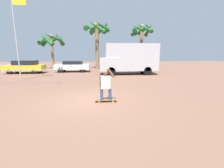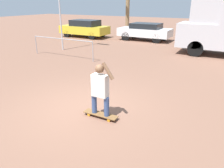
{
  "view_description": "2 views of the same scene",
  "coord_description": "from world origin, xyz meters",
  "px_view_note": "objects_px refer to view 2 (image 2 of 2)",
  "views": [
    {
      "loc": [
        0.47,
        -7.05,
        2.19
      ],
      "look_at": [
        1.14,
        0.05,
        0.78
      ],
      "focal_mm": 24.0,
      "sensor_mm": 36.0,
      "label": 1
    },
    {
      "loc": [
        3.63,
        -4.8,
        2.98
      ],
      "look_at": [
        0.73,
        0.49,
        0.69
      ],
      "focal_mm": 35.0,
      "sensor_mm": 36.0,
      "label": 2
    }
  ],
  "objects_px": {
    "person_skateboarder": "(100,87)",
    "parked_car_white": "(145,31)",
    "skateboard": "(101,114)",
    "parked_car_yellow": "(85,28)"
  },
  "relations": [
    {
      "from": "person_skateboarder",
      "to": "parked_car_white",
      "type": "bearing_deg",
      "value": 105.53
    },
    {
      "from": "skateboard",
      "to": "person_skateboarder",
      "type": "relative_size",
      "value": 0.67
    },
    {
      "from": "skateboard",
      "to": "parked_car_yellow",
      "type": "xyz_separation_m",
      "value": [
        -8.83,
        11.71,
        0.7
      ]
    },
    {
      "from": "skateboard",
      "to": "parked_car_yellow",
      "type": "height_order",
      "value": "parked_car_yellow"
    },
    {
      "from": "parked_car_white",
      "to": "parked_car_yellow",
      "type": "xyz_separation_m",
      "value": [
        -5.32,
        -0.92,
        0.03
      ]
    },
    {
      "from": "person_skateboarder",
      "to": "parked_car_white",
      "type": "height_order",
      "value": "person_skateboarder"
    },
    {
      "from": "parked_car_white",
      "to": "parked_car_yellow",
      "type": "relative_size",
      "value": 0.97
    },
    {
      "from": "person_skateboarder",
      "to": "parked_car_yellow",
      "type": "height_order",
      "value": "person_skateboarder"
    },
    {
      "from": "parked_car_white",
      "to": "person_skateboarder",
      "type": "bearing_deg",
      "value": -74.47
    },
    {
      "from": "parked_car_yellow",
      "to": "skateboard",
      "type": "bearing_deg",
      "value": -52.98
    }
  ]
}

